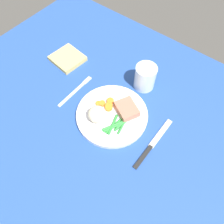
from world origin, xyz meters
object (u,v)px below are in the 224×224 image
(dinner_plate, at_px, (112,115))
(water_glass, at_px, (145,78))
(knife, at_px, (153,144))
(napkin, at_px, (68,58))
(fork, at_px, (75,91))
(meat_portion, at_px, (127,109))

(dinner_plate, bearing_deg, water_glass, 86.83)
(knife, relative_size, water_glass, 2.25)
(napkin, bearing_deg, fork, -36.61)
(dinner_plate, bearing_deg, napkin, 162.49)
(knife, distance_m, napkin, 0.47)
(fork, xyz_separation_m, napkin, (-0.13, 0.10, 0.01))
(dinner_plate, bearing_deg, fork, -179.12)
(water_glass, bearing_deg, napkin, -165.27)
(meat_portion, distance_m, water_glass, 0.14)
(meat_portion, height_order, fork, meat_portion)
(fork, relative_size, napkin, 1.46)
(water_glass, height_order, napkin, water_glass)
(napkin, bearing_deg, dinner_plate, -17.51)
(knife, distance_m, water_glass, 0.24)
(meat_portion, relative_size, knife, 0.36)
(napkin, bearing_deg, knife, -11.86)
(water_glass, bearing_deg, fork, -135.03)
(meat_portion, bearing_deg, knife, -17.10)
(meat_portion, height_order, knife, meat_portion)
(meat_portion, height_order, water_glass, water_glass)
(dinner_plate, xyz_separation_m, knife, (0.16, -0.00, -0.01))
(fork, distance_m, knife, 0.33)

